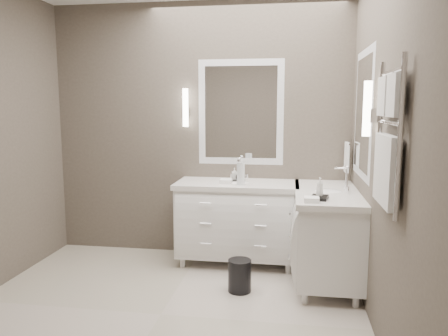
# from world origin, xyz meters

# --- Properties ---
(floor) EXTENTS (3.20, 3.00, 0.01)m
(floor) POSITION_xyz_m (0.00, 0.00, -0.01)
(floor) COLOR beige
(floor) RESTS_ON ground
(wall_back) EXTENTS (3.20, 0.01, 2.70)m
(wall_back) POSITION_xyz_m (0.00, 1.50, 1.35)
(wall_back) COLOR #504840
(wall_back) RESTS_ON floor
(wall_front) EXTENTS (3.20, 0.01, 2.70)m
(wall_front) POSITION_xyz_m (0.00, -1.50, 1.35)
(wall_front) COLOR #504840
(wall_front) RESTS_ON floor
(wall_right) EXTENTS (0.01, 3.00, 2.70)m
(wall_right) POSITION_xyz_m (1.60, 0.00, 1.35)
(wall_right) COLOR #504840
(wall_right) RESTS_ON floor
(vanity_back) EXTENTS (1.24, 0.59, 0.97)m
(vanity_back) POSITION_xyz_m (0.45, 1.23, 0.49)
(vanity_back) COLOR white
(vanity_back) RESTS_ON floor
(vanity_right) EXTENTS (0.59, 1.24, 0.97)m
(vanity_right) POSITION_xyz_m (1.33, 0.90, 0.49)
(vanity_right) COLOR white
(vanity_right) RESTS_ON floor
(mirror_back) EXTENTS (0.90, 0.02, 1.10)m
(mirror_back) POSITION_xyz_m (0.45, 1.49, 1.55)
(mirror_back) COLOR white
(mirror_back) RESTS_ON wall_back
(mirror_right) EXTENTS (0.02, 0.90, 1.10)m
(mirror_right) POSITION_xyz_m (1.59, 0.80, 1.55)
(mirror_right) COLOR white
(mirror_right) RESTS_ON wall_right
(sconce_back) EXTENTS (0.06, 0.06, 0.40)m
(sconce_back) POSITION_xyz_m (-0.13, 1.43, 1.59)
(sconce_back) COLOR white
(sconce_back) RESTS_ON wall_back
(sconce_right) EXTENTS (0.06, 0.06, 0.40)m
(sconce_right) POSITION_xyz_m (1.53, 0.22, 1.59)
(sconce_right) COLOR white
(sconce_right) RESTS_ON wall_right
(towel_bar_corner) EXTENTS (0.03, 0.22, 0.30)m
(towel_bar_corner) POSITION_xyz_m (1.54, 1.36, 1.12)
(towel_bar_corner) COLOR white
(towel_bar_corner) RESTS_ON wall_right
(towel_ladder) EXTENTS (0.06, 0.58, 0.90)m
(towel_ladder) POSITION_xyz_m (1.55, -0.40, 1.39)
(towel_ladder) COLOR white
(towel_ladder) RESTS_ON wall_right
(waste_bin) EXTENTS (0.23, 0.23, 0.29)m
(waste_bin) POSITION_xyz_m (0.56, 0.52, 0.14)
(waste_bin) COLOR black
(waste_bin) RESTS_ON floor
(amenity_tray_back) EXTENTS (0.15, 0.12, 0.02)m
(amenity_tray_back) POSITION_xyz_m (0.44, 1.25, 0.86)
(amenity_tray_back) COLOR black
(amenity_tray_back) RESTS_ON vanity_back
(amenity_tray_right) EXTENTS (0.17, 0.20, 0.03)m
(amenity_tray_right) POSITION_xyz_m (1.22, 0.53, 0.86)
(amenity_tray_right) COLOR black
(amenity_tray_right) RESTS_ON vanity_right
(water_bottle) EXTENTS (0.10, 0.10, 0.22)m
(water_bottle) POSITION_xyz_m (0.50, 1.09, 0.96)
(water_bottle) COLOR silver
(water_bottle) RESTS_ON vanity_back
(soap_bottle_a) EXTENTS (0.06, 0.06, 0.12)m
(soap_bottle_a) POSITION_xyz_m (0.41, 1.27, 0.93)
(soap_bottle_a) COLOR white
(soap_bottle_a) RESTS_ON amenity_tray_back
(soap_bottle_b) EXTENTS (0.09, 0.09, 0.10)m
(soap_bottle_b) POSITION_xyz_m (0.47, 1.22, 0.92)
(soap_bottle_b) COLOR black
(soap_bottle_b) RESTS_ON amenity_tray_back
(soap_bottle_c) EXTENTS (0.08, 0.08, 0.16)m
(soap_bottle_c) POSITION_xyz_m (1.22, 0.53, 0.95)
(soap_bottle_c) COLOR white
(soap_bottle_c) RESTS_ON amenity_tray_right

